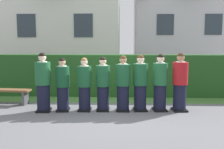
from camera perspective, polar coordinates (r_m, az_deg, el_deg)
ground_plane at (r=7.74m, az=0.00°, el=-7.74°), size 60.00×60.00×0.00m
student_front_row_0 at (r=7.77m, az=-14.56°, el=-1.90°), size 0.43×0.51×1.67m
student_front_row_1 at (r=7.71m, az=-10.53°, el=-2.40°), size 0.40×0.50×1.53m
student_front_row_2 at (r=7.64m, az=-5.92°, el=-2.40°), size 0.40×0.44×1.53m
student_front_row_3 at (r=7.62m, az=-1.94°, el=-2.32°), size 0.40×0.45×1.55m
student_front_row_4 at (r=7.59m, az=2.36°, el=-2.19°), size 0.41×0.50×1.59m
student_front_row_5 at (r=7.67m, az=6.09°, el=-2.07°), size 0.42×0.53×1.61m
student_front_row_6 at (r=7.74m, az=10.26°, el=-1.99°), size 0.42×0.50×1.63m
student_in_red_blazer at (r=7.83m, az=14.36°, el=-1.86°), size 0.43×0.51×1.66m
hedge at (r=9.80m, az=0.57°, el=-0.16°), size 11.89×0.70×1.51m
school_building_main at (r=16.66m, az=14.87°, el=11.18°), size 5.98×3.62×6.39m
school_building_annex at (r=14.69m, az=-10.66°, el=11.71°), size 6.46×3.22×6.29m
wooden_bench at (r=9.09m, az=-21.25°, el=-3.77°), size 1.43×0.48×0.48m
lawn_strip at (r=9.13m, az=0.39°, el=-5.46°), size 11.89×0.90×0.01m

